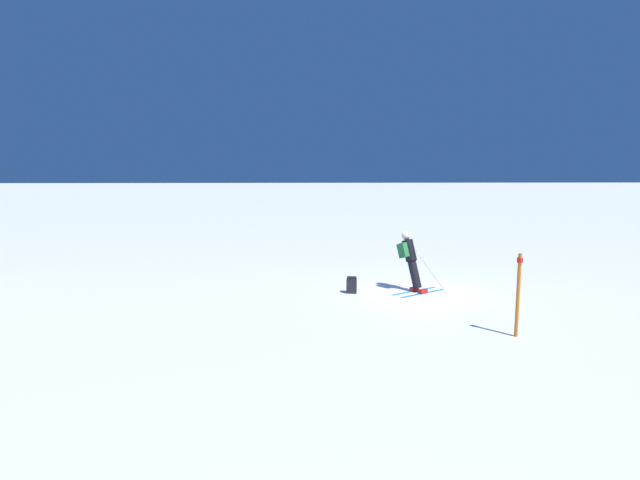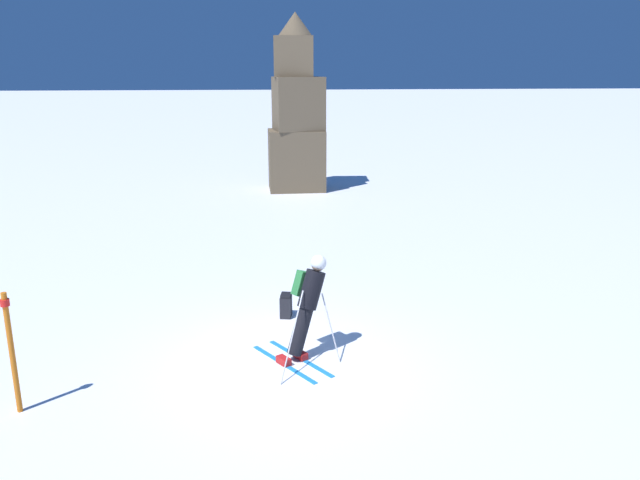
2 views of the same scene
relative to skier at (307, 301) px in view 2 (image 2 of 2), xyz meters
name	(u,v)px [view 2 (image 2 of 2)]	position (x,y,z in m)	size (l,w,h in m)	color
ground_plane	(289,362)	(-0.34, -0.21, -1.03)	(300.00, 300.00, 0.00)	white
skier	(307,301)	(0.00, 0.00, 0.00)	(1.51, 1.76, 1.87)	#1E7AC6
rock_pillar	(297,118)	(1.09, 15.87, 1.95)	(2.29, 2.02, 7.11)	brown
spare_backpack	(286,306)	(-0.27, 1.83, -0.78)	(0.28, 0.34, 0.50)	black
trail_marker	(11,348)	(-4.43, -1.38, 0.00)	(0.13, 0.13, 1.88)	orange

